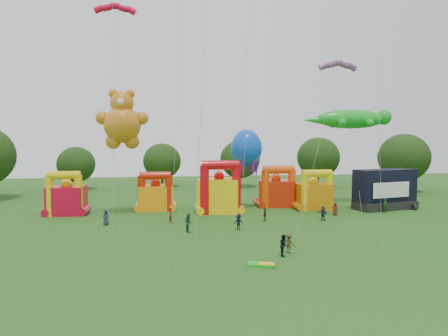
{
  "coord_description": "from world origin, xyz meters",
  "views": [
    {
      "loc": [
        -6.93,
        -26.5,
        9.64
      ],
      "look_at": [
        -0.65,
        18.0,
        6.5
      ],
      "focal_mm": 32.0,
      "sensor_mm": 36.0,
      "label": 1
    }
  ],
  "objects": [
    {
      "name": "folded_kite_bundle",
      "position": [
        0.08,
        2.67,
        0.14
      ],
      "size": [
        2.21,
        1.58,
        0.31
      ],
      "color": "green",
      "rests_on": "ground"
    },
    {
      "name": "bouncy_castle_4",
      "position": [
        13.2,
        26.38,
        2.16
      ],
      "size": [
        4.72,
        3.85,
        5.64
      ],
      "color": "orange",
      "rests_on": "ground"
    },
    {
      "name": "tree_ring",
      "position": [
        -1.15,
        0.6,
        6.26
      ],
      "size": [
        121.23,
        123.31,
        12.07
      ],
      "color": "#352314",
      "rests_on": "ground"
    },
    {
      "name": "stage_trailer",
      "position": [
        23.16,
        25.29,
        2.71
      ],
      "size": [
        9.44,
        5.25,
        5.61
      ],
      "color": "black",
      "rests_on": "ground"
    },
    {
      "name": "spectator_2",
      "position": [
        -4.83,
        15.0,
        0.95
      ],
      "size": [
        0.93,
        1.08,
        1.91
      ],
      "primitive_type": "imported",
      "rotation": [
        0.0,
        0.0,
        1.82
      ],
      "color": "#1B4431",
      "rests_on": "ground"
    },
    {
      "name": "ground",
      "position": [
        0.0,
        0.0,
        0.0
      ],
      "size": [
        160.0,
        160.0,
        0.0
      ],
      "primitive_type": "plane",
      "color": "#235819",
      "rests_on": "ground"
    },
    {
      "name": "diamond_kites",
      "position": [
        -1.57,
        11.67,
        16.01
      ],
      "size": [
        28.78,
        18.28,
        34.83
      ],
      "color": "red",
      "rests_on": "ground"
    },
    {
      "name": "parafoil_kites",
      "position": [
        5.16,
        14.82,
        10.81
      ],
      "size": [
        29.87,
        11.78,
        28.05
      ],
      "color": "red",
      "rests_on": "ground"
    },
    {
      "name": "spectator_5",
      "position": [
        11.44,
        18.71,
        0.88
      ],
      "size": [
        1.16,
        1.69,
        1.75
      ],
      "primitive_type": "imported",
      "rotation": [
        0.0,
        0.0,
        5.15
      ],
      "color": "#2A2E47",
      "rests_on": "ground"
    },
    {
      "name": "spectator_0",
      "position": [
        -13.94,
        19.62,
        0.85
      ],
      "size": [
        0.94,
        0.73,
        1.7
      ],
      "primitive_type": "imported",
      "rotation": [
        0.0,
        0.0,
        0.25
      ],
      "color": "#24283C",
      "rests_on": "ground"
    },
    {
      "name": "spectator_7",
      "position": [
        21.77,
        22.65,
        0.96
      ],
      "size": [
        0.82,
        0.7,
        1.91
      ],
      "primitive_type": "imported",
      "rotation": [
        0.0,
        0.0,
        0.43
      ],
      "color": "#17391D",
      "rests_on": "ground"
    },
    {
      "name": "octopus_kite",
      "position": [
        3.94,
        28.21,
        7.4
      ],
      "size": [
        4.38,
        5.25,
        11.22
      ],
      "color": "blue",
      "rests_on": "ground"
    },
    {
      "name": "teddy_bear_kite",
      "position": [
        -12.95,
        25.0,
        9.13
      ],
      "size": [
        6.65,
        9.3,
        16.28
      ],
      "color": "orange",
      "rests_on": "ground"
    },
    {
      "name": "spectator_9",
      "position": [
        3.25,
        5.89,
        0.86
      ],
      "size": [
        1.27,
        1.17,
        1.71
      ],
      "primitive_type": "imported",
      "rotation": [
        0.0,
        0.0,
        2.5
      ],
      "color": "#47371C",
      "rests_on": "ground"
    },
    {
      "name": "bouncy_castle_2",
      "position": [
        -0.17,
        25.84,
        2.66
      ],
      "size": [
        6.22,
        5.44,
        7.04
      ],
      "color": "yellow",
      "rests_on": "ground"
    },
    {
      "name": "spectator_4",
      "position": [
        4.47,
        19.39,
        0.79
      ],
      "size": [
        0.72,
        1.0,
        1.58
      ],
      "primitive_type": "imported",
      "rotation": [
        0.0,
        0.0,
        4.3
      ],
      "color": "#373016",
      "rests_on": "ground"
    },
    {
      "name": "spectator_6",
      "position": [
        14.27,
        21.62,
        0.82
      ],
      "size": [
        0.92,
        0.74,
        1.64
      ],
      "primitive_type": "imported",
      "rotation": [
        0.0,
        0.0,
        5.97
      ],
      "color": "#561B18",
      "rests_on": "ground"
    },
    {
      "name": "bouncy_castle_0",
      "position": [
        -19.98,
        26.97,
        2.2
      ],
      "size": [
        4.68,
        3.82,
        5.75
      ],
      "color": "red",
      "rests_on": "ground"
    },
    {
      "name": "bouncy_castle_1",
      "position": [
        -8.65,
        28.83,
        2.07
      ],
      "size": [
        4.88,
        4.0,
        5.4
      ],
      "color": "orange",
      "rests_on": "ground"
    },
    {
      "name": "bouncy_castle_3",
      "position": [
        8.73,
        29.67,
        2.29
      ],
      "size": [
        5.79,
        5.04,
        6.01
      ],
      "color": "red",
      "rests_on": "ground"
    },
    {
      "name": "spectator_3",
      "position": [
        0.55,
        15.22,
        0.84
      ],
      "size": [
        1.23,
        0.94,
        1.69
      ],
      "primitive_type": "imported",
      "rotation": [
        0.0,
        0.0,
        2.82
      ],
      "color": "black",
      "rests_on": "ground"
    },
    {
      "name": "spectator_1",
      "position": [
        -6.63,
        19.91,
        0.89
      ],
      "size": [
        0.56,
        0.73,
        1.79
      ],
      "primitive_type": "imported",
      "rotation": [
        0.0,
        0.0,
        1.35
      ],
      "color": "#532117",
      "rests_on": "ground"
    },
    {
      "name": "gecko_kite",
      "position": [
        19.7,
        27.98,
        8.75
      ],
      "size": [
        14.0,
        10.11,
        14.37
      ],
      "color": "green",
      "rests_on": "ground"
    },
    {
      "name": "spectator_8",
      "position": [
        2.57,
        5.08,
        0.91
      ],
      "size": [
        0.89,
        1.03,
        1.82
      ],
      "primitive_type": "imported",
      "rotation": [
        0.0,
        0.0,
        1.32
      ],
      "color": "black",
      "rests_on": "ground"
    }
  ]
}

